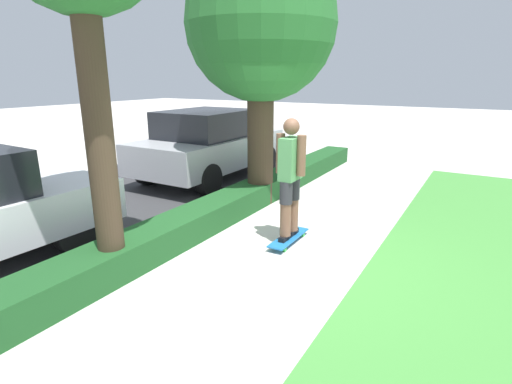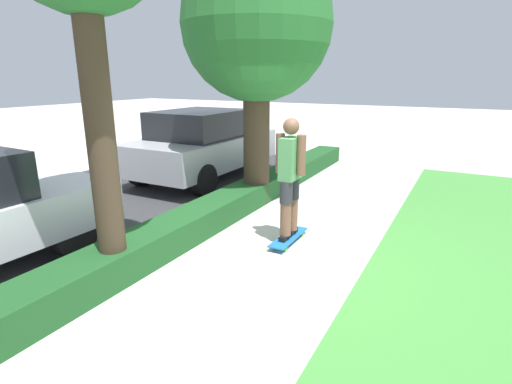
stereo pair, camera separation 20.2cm
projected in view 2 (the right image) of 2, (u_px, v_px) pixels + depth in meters
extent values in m
plane|color=beige|center=(289.00, 256.00, 5.42)|extent=(60.00, 60.00, 0.00)
cube|color=#38383A|center=(79.00, 209.00, 7.34)|extent=(13.06, 5.00, 0.01)
cube|color=#1E5123|center=(193.00, 223.00, 6.10)|extent=(13.06, 0.60, 0.40)
cube|color=#1E6BAD|center=(289.00, 237.00, 5.87)|extent=(0.92, 0.24, 0.02)
cylinder|color=green|center=(302.00, 234.00, 6.10)|extent=(0.07, 0.04, 0.07)
cylinder|color=green|center=(291.00, 232.00, 6.18)|extent=(0.07, 0.04, 0.07)
cylinder|color=green|center=(285.00, 249.00, 5.57)|extent=(0.07, 0.04, 0.07)
cylinder|color=green|center=(274.00, 246.00, 5.65)|extent=(0.07, 0.04, 0.07)
cube|color=black|center=(285.00, 237.00, 5.75)|extent=(0.26, 0.09, 0.07)
cylinder|color=brown|center=(286.00, 208.00, 5.63)|extent=(0.16, 0.16, 0.80)
cylinder|color=#2D2D33|center=(286.00, 192.00, 5.56)|extent=(0.18, 0.18, 0.32)
cube|color=black|center=(292.00, 231.00, 5.96)|extent=(0.26, 0.09, 0.07)
cylinder|color=brown|center=(293.00, 204.00, 5.83)|extent=(0.16, 0.16, 0.80)
cylinder|color=#2D2D33|center=(293.00, 188.00, 5.77)|extent=(0.18, 0.18, 0.32)
cube|color=#519356|center=(290.00, 158.00, 5.54)|extent=(0.38, 0.21, 0.59)
cylinder|color=brown|center=(301.00, 155.00, 5.45)|extent=(0.13, 0.13, 0.56)
cylinder|color=brown|center=(280.00, 153.00, 5.59)|extent=(0.13, 0.13, 0.56)
sphere|color=brown|center=(291.00, 126.00, 5.41)|extent=(0.23, 0.23, 0.23)
cylinder|color=#423323|center=(101.00, 142.00, 4.32)|extent=(0.31, 0.31, 3.33)
cylinder|color=#423323|center=(256.00, 138.00, 7.42)|extent=(0.49, 0.49, 2.49)
sphere|color=#286B2D|center=(256.00, 24.00, 6.87)|extent=(2.63, 2.63, 2.63)
cylinder|color=black|center=(74.00, 233.00, 5.37)|extent=(0.64, 0.20, 0.64)
cylinder|color=black|center=(5.00, 215.00, 6.08)|extent=(0.64, 0.20, 0.64)
cube|color=#B7B7BC|center=(204.00, 151.00, 9.41)|extent=(3.93, 1.88, 0.68)
cube|color=black|center=(200.00, 124.00, 9.13)|extent=(2.04, 1.65, 0.60)
cylinder|color=black|center=(260.00, 159.00, 10.14)|extent=(0.66, 0.22, 0.66)
cylinder|color=black|center=(204.00, 153.00, 10.92)|extent=(0.66, 0.22, 0.66)
cylinder|color=black|center=(204.00, 180.00, 8.09)|extent=(0.66, 0.22, 0.66)
cylinder|color=black|center=(141.00, 171.00, 8.87)|extent=(0.66, 0.22, 0.66)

